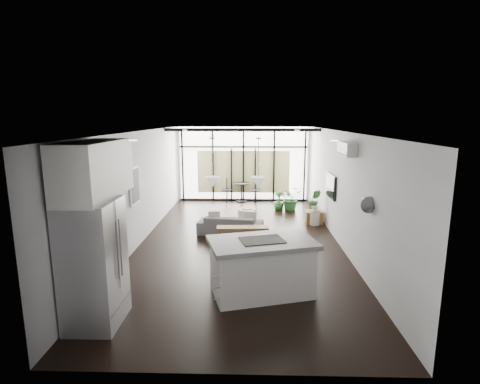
# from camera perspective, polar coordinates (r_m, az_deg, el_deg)

# --- Properties ---
(floor) EXTENTS (5.00, 10.00, 0.00)m
(floor) POSITION_cam_1_polar(r_m,az_deg,el_deg) (9.63, -0.05, -7.67)
(floor) COLOR black
(floor) RESTS_ON ground
(ceiling) EXTENTS (5.00, 10.00, 0.00)m
(ceiling) POSITION_cam_1_polar(r_m,az_deg,el_deg) (9.11, -0.05, 9.23)
(ceiling) COLOR silver
(ceiling) RESTS_ON ground
(wall_left) EXTENTS (0.02, 10.00, 2.80)m
(wall_left) POSITION_cam_1_polar(r_m,az_deg,el_deg) (9.66, -15.04, 0.60)
(wall_left) COLOR silver
(wall_left) RESTS_ON ground
(wall_right) EXTENTS (0.02, 10.00, 2.80)m
(wall_right) POSITION_cam_1_polar(r_m,az_deg,el_deg) (9.53, 15.15, 0.45)
(wall_right) COLOR silver
(wall_right) RESTS_ON ground
(wall_back) EXTENTS (5.00, 0.02, 2.80)m
(wall_back) POSITION_cam_1_polar(r_m,az_deg,el_deg) (14.21, 0.52, 4.31)
(wall_back) COLOR silver
(wall_back) RESTS_ON ground
(wall_front) EXTENTS (5.00, 0.02, 2.80)m
(wall_front) POSITION_cam_1_polar(r_m,az_deg,el_deg) (4.46, -1.92, -11.54)
(wall_front) COLOR silver
(wall_front) RESTS_ON ground
(glazing) EXTENTS (5.00, 0.20, 2.80)m
(glazing) POSITION_cam_1_polar(r_m,az_deg,el_deg) (14.09, 0.52, 4.25)
(glazing) COLOR black
(glazing) RESTS_ON ground
(skylight) EXTENTS (4.70, 1.90, 0.06)m
(skylight) POSITION_cam_1_polar(r_m,az_deg,el_deg) (13.11, 0.45, 9.73)
(skylight) COLOR silver
(skylight) RESTS_ON ceiling
(neighbour_building) EXTENTS (3.50, 0.02, 1.60)m
(neighbour_building) POSITION_cam_1_polar(r_m,az_deg,el_deg) (14.20, 0.52, 3.09)
(neighbour_building) COLOR #CCC484
(neighbour_building) RESTS_ON ground
(island) EXTENTS (2.06, 1.55, 1.00)m
(island) POSITION_cam_1_polar(r_m,az_deg,el_deg) (6.83, 3.34, -11.35)
(island) COLOR white
(island) RESTS_ON floor
(cooktop) EXTENTS (0.86, 0.69, 0.01)m
(cooktop) POSITION_cam_1_polar(r_m,az_deg,el_deg) (6.65, 3.39, -7.31)
(cooktop) COLOR black
(cooktop) RESTS_ON island
(fridge) EXTENTS (0.75, 0.94, 1.94)m
(fridge) POSITION_cam_1_polar(r_m,az_deg,el_deg) (6.14, -21.39, -10.11)
(fridge) COLOR #9D9CA2
(fridge) RESTS_ON floor
(appliance_column) EXTENTS (0.57, 0.59, 2.19)m
(appliance_column) POSITION_cam_1_polar(r_m,az_deg,el_deg) (6.76, -20.14, -6.93)
(appliance_column) COLOR white
(appliance_column) RESTS_ON floor
(upper_cabinets) EXTENTS (0.62, 1.75, 0.86)m
(upper_cabinets) POSITION_cam_1_polar(r_m,az_deg,el_deg) (6.13, -21.30, 3.23)
(upper_cabinets) COLOR white
(upper_cabinets) RESTS_ON wall_left
(pendant_left) EXTENTS (0.26, 0.26, 0.18)m
(pendant_left) POSITION_cam_1_polar(r_m,az_deg,el_deg) (6.58, -4.20, 1.56)
(pendant_left) COLOR silver
(pendant_left) RESTS_ON ceiling
(pendant_right) EXTENTS (0.26, 0.26, 0.18)m
(pendant_right) POSITION_cam_1_polar(r_m,az_deg,el_deg) (6.55, 2.79, 1.53)
(pendant_right) COLOR silver
(pendant_right) RESTS_ON ceiling
(sofa) EXTENTS (1.81, 0.73, 0.69)m
(sofa) POSITION_cam_1_polar(r_m,az_deg,el_deg) (10.22, -1.46, -4.53)
(sofa) COLOR #505053
(sofa) RESTS_ON floor
(console_bench) EXTENTS (1.32, 0.39, 0.42)m
(console_bench) POSITION_cam_1_polar(r_m,az_deg,el_deg) (9.53, 0.39, -6.53)
(console_bench) COLOR brown
(console_bench) RESTS_ON floor
(pouf) EXTENTS (0.64, 0.64, 0.43)m
(pouf) POSITION_cam_1_polar(r_m,az_deg,el_deg) (11.29, 1.03, -3.67)
(pouf) COLOR beige
(pouf) RESTS_ON floor
(crate) EXTENTS (0.51, 0.51, 0.37)m
(crate) POSITION_cam_1_polar(r_m,az_deg,el_deg) (11.52, 11.20, -3.73)
(crate) COLOR brown
(crate) RESTS_ON floor
(plant_tall) EXTENTS (1.04, 1.07, 0.64)m
(plant_tall) POSITION_cam_1_polar(r_m,az_deg,el_deg) (12.92, 7.76, -1.36)
(plant_tall) COLOR #28612A
(plant_tall) RESTS_ON floor
(plant_med) EXTENTS (0.65, 0.78, 0.38)m
(plant_med) POSITION_cam_1_polar(r_m,az_deg,el_deg) (12.92, 5.94, -1.91)
(plant_med) COLOR #28612A
(plant_med) RESTS_ON floor
(plant_crate) EXTENTS (0.46, 0.71, 0.29)m
(plant_crate) POSITION_cam_1_polar(r_m,az_deg,el_deg) (11.44, 11.26, -2.13)
(plant_crate) COLOR #28612A
(plant_crate) RESTS_ON crate
(milk_can) EXTENTS (0.30, 0.30, 0.57)m
(milk_can) POSITION_cam_1_polar(r_m,az_deg,el_deg) (11.28, 11.32, -3.54)
(milk_can) COLOR beige
(milk_can) RESTS_ON floor
(bistro_set) EXTENTS (1.40, 0.61, 0.66)m
(bistro_set) POSITION_cam_1_polar(r_m,az_deg,el_deg) (14.09, 0.22, -0.15)
(bistro_set) COLOR black
(bistro_set) RESTS_ON floor
(tv) EXTENTS (0.05, 1.10, 0.65)m
(tv) POSITION_cam_1_polar(r_m,az_deg,el_deg) (10.50, 13.66, 0.94)
(tv) COLOR black
(tv) RESTS_ON wall_right
(ac_unit) EXTENTS (0.22, 0.90, 0.30)m
(ac_unit) POSITION_cam_1_polar(r_m,az_deg,el_deg) (8.59, 15.96, 6.34)
(ac_unit) COLOR white
(ac_unit) RESTS_ON wall_right
(framed_art) EXTENTS (0.04, 0.70, 0.90)m
(framed_art) POSITION_cam_1_polar(r_m,az_deg,el_deg) (9.16, -15.78, 0.94)
(framed_art) COLOR black
(framed_art) RESTS_ON wall_left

